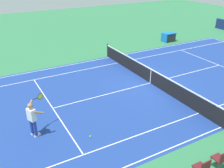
{
  "coord_description": "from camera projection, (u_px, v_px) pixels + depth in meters",
  "views": [
    {
      "loc": [
        9.24,
        11.59,
        6.98
      ],
      "look_at": [
        3.12,
        0.57,
        0.9
      ],
      "focal_mm": 40.63,
      "sensor_mm": 36.0,
      "label": 1
    }
  ],
  "objects": [
    {
      "name": "ground_plane",
      "position": [
        150.0,
        83.0,
        16.2
      ],
      "size": [
        60.0,
        60.0,
        0.0
      ],
      "primitive_type": "plane",
      "color": "#2D7247"
    },
    {
      "name": "tennis_ball",
      "position": [
        90.0,
        136.0,
        11.19
      ],
      "size": [
        0.07,
        0.07,
        0.07
      ],
      "primitive_type": "sphere",
      "color": "#CCE01E",
      "rests_on": "ground_plane"
    },
    {
      "name": "spectator_chair_5",
      "position": [
        221.0,
        158.0,
        9.24
      ],
      "size": [
        0.44,
        0.44,
        0.88
      ],
      "color": "#38383D",
      "rests_on": "ground_plane"
    },
    {
      "name": "court_line_markings",
      "position": [
        150.0,
        83.0,
        16.2
      ],
      "size": [
        23.85,
        11.05,
        0.01
      ],
      "color": "white",
      "rests_on": "ground_plane"
    },
    {
      "name": "tennis_player_near",
      "position": [
        32.0,
        118.0,
        10.93
      ],
      "size": [
        0.93,
        0.93,
        1.7
      ],
      "color": "navy",
      "rests_on": "ground_plane"
    },
    {
      "name": "spectator_chair_6",
      "position": [
        203.0,
        168.0,
        8.83
      ],
      "size": [
        0.44,
        0.44,
        0.88
      ],
      "color": "#38383D",
      "rests_on": "ground_plane"
    },
    {
      "name": "court_slab",
      "position": [
        150.0,
        83.0,
        16.2
      ],
      "size": [
        24.2,
        11.4,
        0.0
      ],
      "primitive_type": "cube",
      "color": "navy",
      "rests_on": "ground_plane"
    },
    {
      "name": "equipment_cart_tarped",
      "position": [
        169.0,
        37.0,
        24.52
      ],
      "size": [
        1.25,
        0.84,
        0.85
      ],
      "color": "#2D2D33",
      "rests_on": "ground_plane"
    },
    {
      "name": "tennis_net",
      "position": [
        151.0,
        76.0,
        15.99
      ],
      "size": [
        0.1,
        11.7,
        1.08
      ],
      "color": "#2D2D33",
      "rests_on": "ground_plane"
    }
  ]
}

